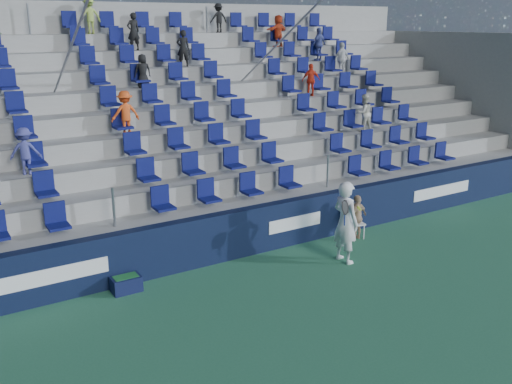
% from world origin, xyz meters
% --- Properties ---
extents(ground, '(70.00, 70.00, 0.00)m').
position_xyz_m(ground, '(0.00, 0.00, 0.00)').
color(ground, '#30724E').
rests_on(ground, ground).
extents(sponsor_wall, '(24.00, 0.32, 1.20)m').
position_xyz_m(sponsor_wall, '(0.00, 3.15, 0.60)').
color(sponsor_wall, black).
rests_on(sponsor_wall, ground).
extents(grandstand, '(24.00, 8.17, 6.63)m').
position_xyz_m(grandstand, '(-0.00, 8.24, 2.14)').
color(grandstand, '#989894').
rests_on(grandstand, ground).
extents(tennis_player, '(0.69, 0.76, 2.00)m').
position_xyz_m(tennis_player, '(1.93, 1.54, 1.00)').
color(tennis_player, white).
rests_on(tennis_player, ground).
extents(line_judge_chair, '(0.48, 0.50, 0.94)m').
position_xyz_m(line_judge_chair, '(3.16, 2.65, 0.53)').
color(line_judge_chair, white).
rests_on(line_judge_chair, ground).
extents(line_judge, '(0.76, 0.43, 1.22)m').
position_xyz_m(line_judge, '(3.16, 2.50, 0.61)').
color(line_judge, tan).
rests_on(line_judge, ground).
extents(ball_bin, '(0.63, 0.41, 0.35)m').
position_xyz_m(ball_bin, '(-3.11, 2.75, 0.19)').
color(ball_bin, '#0F1539').
rests_on(ball_bin, ground).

